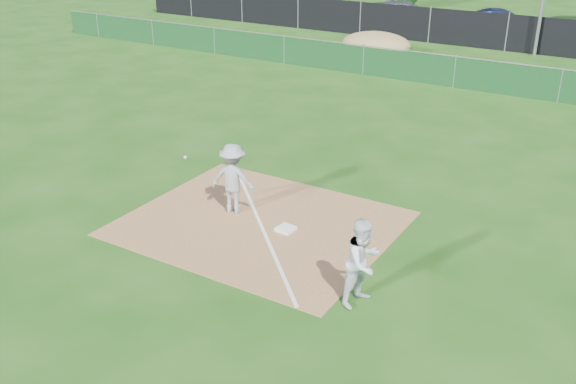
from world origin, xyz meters
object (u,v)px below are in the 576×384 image
at_px(play_at_first, 233,179).
at_px(runner, 363,262).
at_px(car_left, 404,13).
at_px(car_mid, 500,22).
at_px(first_base, 286,229).

relative_size(play_at_first, runner, 1.25).
xyz_separation_m(play_at_first, runner, (4.26, -1.85, -0.02)).
distance_m(play_at_first, car_left, 26.12).
relative_size(play_at_first, car_left, 0.47).
bearing_deg(runner, car_mid, 23.78).
height_order(runner, car_left, runner).
height_order(play_at_first, car_left, play_at_first).
relative_size(first_base, car_left, 0.08).
xyz_separation_m(first_base, car_left, (-7.59, 25.60, 0.74)).
height_order(play_at_first, car_mid, play_at_first).
relative_size(first_base, runner, 0.22).
xyz_separation_m(runner, car_mid, (-4.74, 27.74, -0.18)).
distance_m(car_left, car_mid, 5.55).
xyz_separation_m(first_base, runner, (2.68, -1.66, 0.80)).
bearing_deg(first_base, car_left, 106.51).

